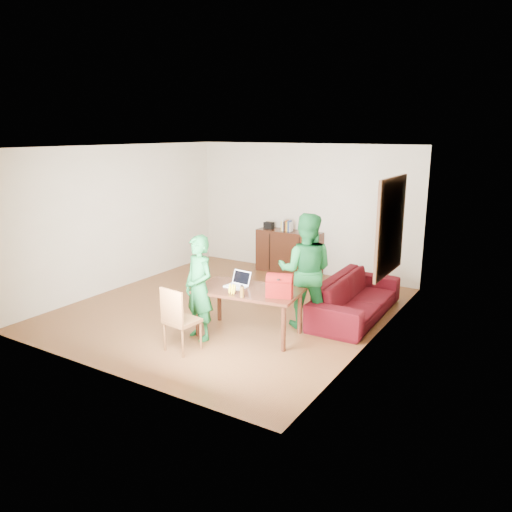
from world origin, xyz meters
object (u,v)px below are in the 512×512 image
Objects in this scene: red_bag at (280,287)px; person_far at (306,271)px; laptop at (236,284)px; sofa at (356,297)px; person_near at (199,288)px; bottle at (242,291)px; chair at (182,332)px; table at (249,295)px.

person_far is at bearing 70.99° from red_bag.
laptop is (-0.76, -0.77, -0.14)m from person_far.
laptop is 2.07m from sofa.
person_near reaches higher than red_bag.
laptop is (0.32, 0.46, -0.02)m from person_near.
chair is at bearing -135.54° from bottle.
laptop reaches higher than table.
person_near is 8.62× the size of bottle.
person_far reaches higher than chair.
person_far reaches higher than person_near.
person_near is (-0.54, -0.48, 0.14)m from table.
red_bag is 1.77m from sofa.
laptop reaches higher than chair.
table is 0.25m from laptop.
bottle is 0.08× the size of sofa.
bottle is 2.18m from sofa.
bottle reaches higher than table.
person_far is at bearing 145.18° from sofa.
person_far is at bearing 65.16° from chair.
person_near is at bearing 102.41° from chair.
person_far is (1.04, 1.70, 0.62)m from chair.
red_bag is at bearing 1.60° from laptop.
chair is 2.78× the size of laptop.
table is 0.59m from red_bag.
person_near is 0.56m from laptop.
chair is 0.60× the size of person_near.
person_near is 1.16m from red_bag.
chair reaches higher than sofa.
person_near is at bearing 28.26° from person_far.
red_bag is at bearing 69.52° from person_far.
table is 4.88× the size of laptop.
person_far is at bearing 46.13° from table.
red_bag reaches higher than bottle.
person_far is (0.54, 0.75, 0.26)m from table.
table is at bearing 154.81° from red_bag.
red_bag reaches higher than laptop.
chair is 0.69m from person_near.
red_bag is at bearing -14.32° from table.
bottle is (0.33, -0.34, 0.05)m from laptop.
laptop is at bearing 157.74° from red_bag.
table is 1.12m from chair.
table is 0.73× the size of sofa.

